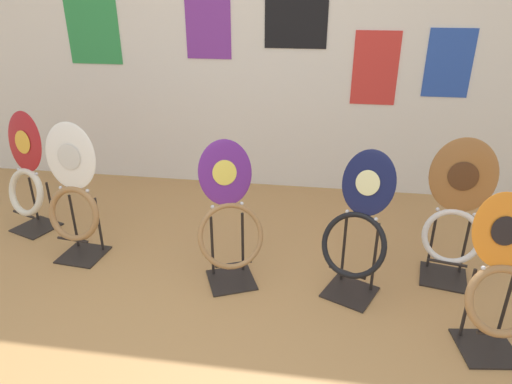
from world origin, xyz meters
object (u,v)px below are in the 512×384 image
at_px(toilet_seat_display_crimson_swirl, 26,176).
at_px(toilet_seat_display_orange_sun, 500,286).
at_px(toilet_seat_display_woodgrain, 455,217).
at_px(toilet_seat_display_white_plain, 73,196).
at_px(toilet_seat_display_navy_moon, 358,230).
at_px(toilet_seat_display_purple_note, 228,217).

bearing_deg(toilet_seat_display_crimson_swirl, toilet_seat_display_orange_sun, -15.14).
xyz_separation_m(toilet_seat_display_woodgrain, toilet_seat_display_white_plain, (-2.40, -0.10, 0.01)).
xyz_separation_m(toilet_seat_display_crimson_swirl, toilet_seat_display_white_plain, (0.54, -0.31, 0.02)).
height_order(toilet_seat_display_navy_moon, toilet_seat_display_crimson_swirl, toilet_seat_display_crimson_swirl).
bearing_deg(toilet_seat_display_white_plain, toilet_seat_display_navy_moon, -4.04).
relative_size(toilet_seat_display_woodgrain, toilet_seat_display_white_plain, 0.99).
height_order(toilet_seat_display_purple_note, toilet_seat_display_orange_sun, toilet_seat_display_purple_note).
bearing_deg(toilet_seat_display_orange_sun, toilet_seat_display_navy_moon, 150.23).
relative_size(toilet_seat_display_navy_moon, toilet_seat_display_woodgrain, 0.95).
height_order(toilet_seat_display_woodgrain, toilet_seat_display_white_plain, toilet_seat_display_white_plain).
bearing_deg(toilet_seat_display_white_plain, toilet_seat_display_woodgrain, 2.34).
relative_size(toilet_seat_display_woodgrain, toilet_seat_display_orange_sun, 1.12).
bearing_deg(toilet_seat_display_crimson_swirl, toilet_seat_display_navy_moon, -10.55).
height_order(toilet_seat_display_purple_note, toilet_seat_display_woodgrain, toilet_seat_display_woodgrain).
distance_m(toilet_seat_display_purple_note, toilet_seat_display_orange_sun, 1.48).
height_order(toilet_seat_display_navy_moon, toilet_seat_display_orange_sun, toilet_seat_display_navy_moon).
xyz_separation_m(toilet_seat_display_woodgrain, toilet_seat_display_orange_sun, (0.08, -0.60, -0.06)).
bearing_deg(toilet_seat_display_woodgrain, toilet_seat_display_orange_sun, -82.63).
relative_size(toilet_seat_display_navy_moon, toilet_seat_display_white_plain, 0.93).
height_order(toilet_seat_display_crimson_swirl, toilet_seat_display_orange_sun, toilet_seat_display_crimson_swirl).
height_order(toilet_seat_display_woodgrain, toilet_seat_display_crimson_swirl, toilet_seat_display_woodgrain).
bearing_deg(toilet_seat_display_navy_moon, toilet_seat_display_crimson_swirl, 169.45).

